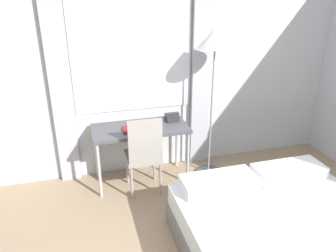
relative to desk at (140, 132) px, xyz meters
name	(u,v)px	position (x,y,z in m)	size (l,w,h in m)	color
wall_back_with_window	(157,68)	(0.31, 0.35, 0.68)	(5.80, 0.13, 2.70)	silver
desk	(140,132)	(0.00, 0.00, 0.00)	(1.15, 0.54, 0.74)	#4C4C51
desk_chair	(144,152)	(-0.02, -0.28, -0.13)	(0.41, 0.41, 0.98)	gray
standing_lamp	(215,50)	(0.88, -0.07, 0.95)	(0.41, 0.41, 1.87)	#4C4C51
telephone	(172,117)	(0.42, 0.09, 0.11)	(0.18, 0.14, 0.10)	#2D2D2D
book	(133,129)	(-0.10, -0.07, 0.08)	(0.26, 0.23, 0.02)	maroon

